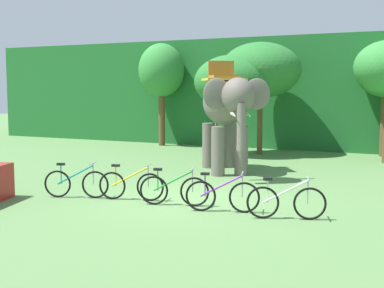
{
  "coord_description": "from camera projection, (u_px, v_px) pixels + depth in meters",
  "views": [
    {
      "loc": [
        5.76,
        -11.79,
        2.79
      ],
      "look_at": [
        -0.43,
        1.0,
        1.3
      ],
      "focal_mm": 48.75,
      "sensor_mm": 36.0,
      "label": 1
    }
  ],
  "objects": [
    {
      "name": "tree_center_left",
      "position": [
        161.0,
        71.0,
        25.68
      ],
      "size": [
        2.27,
        2.27,
        5.05
      ],
      "color": "brown",
      "rests_on": "ground"
    },
    {
      "name": "tree_center",
      "position": [
        261.0,
        70.0,
        22.23
      ],
      "size": [
        3.46,
        3.46,
        4.8
      ],
      "color": "brown",
      "rests_on": "ground"
    },
    {
      "name": "tree_center_right",
      "position": [
        233.0,
        82.0,
        21.79
      ],
      "size": [
        3.23,
        3.23,
        4.23
      ],
      "color": "brown",
      "rests_on": "ground"
    },
    {
      "name": "bike_purple",
      "position": [
        222.0,
        195.0,
        11.88
      ],
      "size": [
        1.65,
        0.65,
        0.92
      ],
      "color": "black",
      "rests_on": "ground"
    },
    {
      "name": "bike_green",
      "position": [
        174.0,
        190.0,
        12.54
      ],
      "size": [
        1.66,
        0.63,
        0.92
      ],
      "color": "black",
      "rests_on": "ground"
    },
    {
      "name": "bike_teal",
      "position": [
        76.0,
        183.0,
        13.43
      ],
      "size": [
        1.62,
        0.72,
        0.92
      ],
      "color": "black",
      "rests_on": "ground"
    },
    {
      "name": "ground_plane",
      "position": [
        190.0,
        199.0,
        13.35
      ],
      "size": [
        80.0,
        80.0,
        0.0
      ],
      "primitive_type": "plane",
      "color": "#567F47"
    },
    {
      "name": "foliage_hedge",
      "position": [
        318.0,
        93.0,
        26.26
      ],
      "size": [
        36.0,
        6.0,
        5.25
      ],
      "primitive_type": "cube",
      "color": "#1E6028",
      "rests_on": "ground"
    },
    {
      "name": "bike_yellow",
      "position": [
        131.0,
        185.0,
        13.15
      ],
      "size": [
        1.67,
        0.61,
        0.92
      ],
      "color": "black",
      "rests_on": "ground"
    },
    {
      "name": "elephant",
      "position": [
        226.0,
        107.0,
        17.29
      ],
      "size": [
        3.33,
        3.99,
        3.78
      ],
      "color": "#665E56",
      "rests_on": "ground"
    },
    {
      "name": "bike_white",
      "position": [
        286.0,
        202.0,
        11.21
      ],
      "size": [
        1.63,
        0.7,
        0.92
      ],
      "color": "black",
      "rests_on": "ground"
    }
  ]
}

